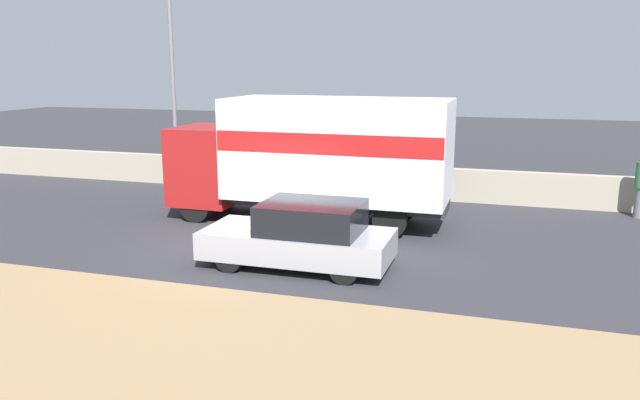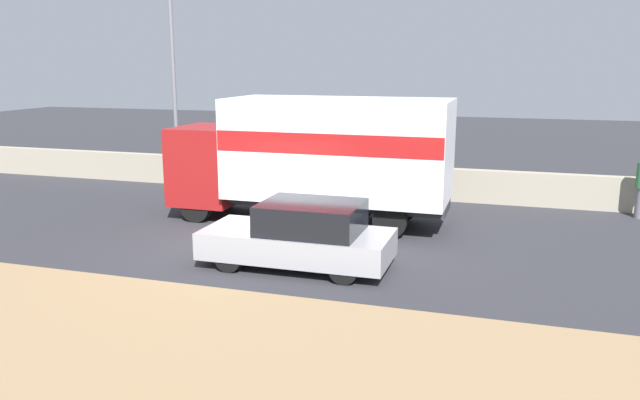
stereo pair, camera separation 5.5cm
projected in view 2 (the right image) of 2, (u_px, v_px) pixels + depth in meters
The scene contains 6 objects.
ground_plane at pixel (269, 252), 14.59m from camera, with size 80.00×80.00×0.00m, color #2D2D33.
dirt_shoulder_foreground at pixel (127, 357), 9.33m from camera, with size 60.00×6.09×0.04m.
stone_wall_backdrop at pixel (346, 179), 20.99m from camera, with size 60.00×0.35×1.04m.
street_lamp at pixel (173, 73), 21.66m from camera, with size 0.56×0.28×6.90m.
box_truck at pixel (319, 153), 16.90m from camera, with size 7.69×2.57×3.42m.
car_hatchback at pixel (302, 235), 13.40m from camera, with size 4.06×1.80×1.44m.
Camera 2 is at (5.32, -13.00, 4.32)m, focal length 35.00 mm.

